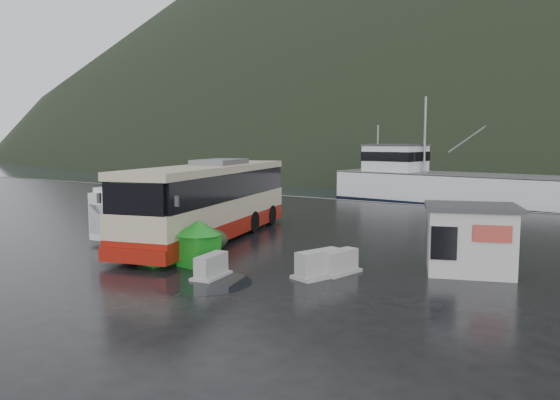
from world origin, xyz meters
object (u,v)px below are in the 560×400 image
Objects in this scene: coach_bus at (211,239)px; waste_bin_left at (199,266)px; fishing_trawler at (454,195)px; dome_tent at (195,255)px; ticket_kiosk at (469,273)px; jersey_barrier_a at (211,277)px; white_van at (153,236)px; jersey_barrier_b at (339,273)px; jersey_barrier_c at (319,277)px; waste_bin_right at (158,263)px.

waste_bin_left is at bearing -69.37° from coach_bus.
dome_tent is at bearing -86.74° from fishing_trawler.
coach_bus is 4.27× the size of ticket_kiosk.
coach_bus is 3.51m from dome_tent.
white_van is at bearing 149.02° from jersey_barrier_a.
ticket_kiosk is 1.89× the size of jersey_barrier_b.
ticket_kiosk is at bearing 39.15° from jersey_barrier_c.
jersey_barrier_b is (7.73, -2.58, 0.00)m from coach_bus.
white_van reaches higher than ticket_kiosk.
ticket_kiosk is at bearing 33.82° from jersey_barrier_b.
coach_bus is at bearing 159.03° from ticket_kiosk.
fishing_trawler reaches higher than white_van.
white_van is 3.34× the size of jersey_barrier_c.
waste_bin_right is 31.02m from fishing_trawler.
waste_bin_left reaches higher than waste_bin_right.
jersey_barrier_c is (4.28, 0.94, 0.00)m from waste_bin_left.
coach_bus is at bearing -90.98° from fishing_trawler.
ticket_kiosk is 4.30m from jersey_barrier_b.
jersey_barrier_c is (5.74, 1.49, 0.00)m from waste_bin_right.
jersey_barrier_b is (3.18, 2.72, 0.00)m from jersey_barrier_a.
waste_bin_left is at bearing 145.02° from jersey_barrier_a.
waste_bin_right reaches higher than jersey_barrier_b.
coach_bus is at bearing 155.59° from jersey_barrier_c.
jersey_barrier_c is 29.76m from fishing_trawler.
fishing_trawler reaches higher than coach_bus.
dome_tent is 1.76× the size of jersey_barrier_b.
waste_bin_right is at bearing -165.43° from jersey_barrier_c.
waste_bin_left reaches higher than jersey_barrier_a.
jersey_barrier_c is (7.41, -3.36, 0.00)m from coach_bus.
jersey_barrier_b is (5.94, 0.45, 0.00)m from dome_tent.
coach_bus is at bearing 120.62° from dome_tent.
coach_bus reaches higher than white_van.
dome_tent is at bearing 86.21° from waste_bin_right.
waste_bin_left is 1.08× the size of jersey_barrier_a.
white_van is at bearing 171.25° from jersey_barrier_b.
jersey_barrier_a is at bearing -34.49° from white_van.
jersey_barrier_b is at bearing -166.22° from ticket_kiosk.
coach_bus is at bearing 161.57° from jersey_barrier_b.
waste_bin_left is 30.43m from fishing_trawler.
ticket_kiosk is (9.52, 2.84, 0.00)m from dome_tent.
waste_bin_right is at bearing 171.13° from jersey_barrier_a.
coach_bus reaches higher than jersey_barrier_a.
dome_tent is 0.12× the size of fishing_trawler.
jersey_barrier_a is 4.19m from jersey_barrier_b.
jersey_barrier_b is at bearing -33.79° from coach_bus.
fishing_trawler is (0.21, 30.43, 0.00)m from waste_bin_left.
fishing_trawler is at bearing 67.38° from coach_bus.
fishing_trawler is (-4.40, 28.70, 0.00)m from jersey_barrier_b.
jersey_barrier_b is 0.85m from jersey_barrier_c.
jersey_barrier_a is at bearing -162.90° from ticket_kiosk.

